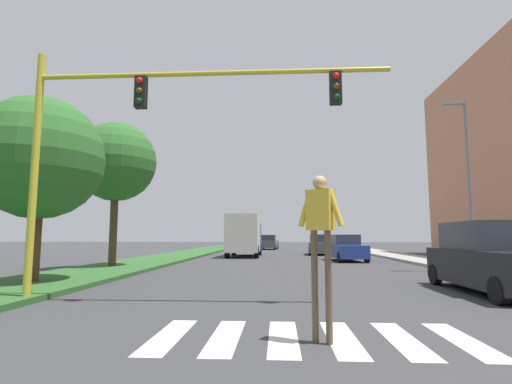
{
  "coord_description": "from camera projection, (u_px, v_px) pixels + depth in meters",
  "views": [
    {
      "loc": [
        -0.51,
        0.99,
        1.57
      ],
      "look_at": [
        -1.24,
        13.45,
        2.99
      ],
      "focal_mm": 27.04,
      "sensor_mm": 36.0,
      "label": 1
    }
  ],
  "objects": [
    {
      "name": "sedan_distant",
      "position": [
        320.0,
        245.0,
        32.35
      ],
      "size": [
        2.21,
        4.68,
        1.68
      ],
      "color": "#474C51",
      "rests_on": "ground_plane"
    },
    {
      "name": "suv_crossing",
      "position": [
        492.0,
        259.0,
        10.69
      ],
      "size": [
        2.01,
        4.62,
        1.97
      ],
      "color": "black",
      "rests_on": "ground_plane"
    },
    {
      "name": "crosswalk",
      "position": [
        312.0,
        338.0,
        5.93
      ],
      "size": [
        4.95,
        2.2,
        0.01
      ],
      "color": "silver",
      "rests_on": "ground_plane"
    },
    {
      "name": "traffic_light_gantry",
      "position": [
        138.0,
        122.0,
        9.45
      ],
      "size": [
        8.78,
        0.3,
        6.0
      ],
      "color": "gold",
      "rests_on": "median_strip"
    },
    {
      "name": "sedan_far_horizon",
      "position": [
        269.0,
        243.0,
        44.8
      ],
      "size": [
        2.23,
        4.55,
        1.67
      ],
      "color": "#474C51",
      "rests_on": "ground_plane"
    },
    {
      "name": "tree_far",
      "position": [
        116.0,
        162.0,
        18.83
      ],
      "size": [
        3.85,
        3.85,
        6.95
      ],
      "color": "#4C3823",
      "rests_on": "median_strip"
    },
    {
      "name": "sedan_midblock",
      "position": [
        345.0,
        249.0,
        24.29
      ],
      "size": [
        2.18,
        4.37,
        1.64
      ],
      "color": "navy",
      "rests_on": "ground_plane"
    },
    {
      "name": "truck_box_delivery",
      "position": [
        244.0,
        235.0,
        29.28
      ],
      "size": [
        2.4,
        6.2,
        3.1
      ],
      "color": "navy",
      "rests_on": "ground_plane"
    },
    {
      "name": "ground_plane",
      "position": [
        286.0,
        257.0,
        28.57
      ],
      "size": [
        140.0,
        140.0,
        0.0
      ],
      "primitive_type": "plane",
      "color": "#38383A"
    },
    {
      "name": "street_lamp_right",
      "position": [
        466.0,
        167.0,
        17.04
      ],
      "size": [
        1.02,
        0.24,
        7.5
      ],
      "color": "slate",
      "rests_on": "sidewalk_right"
    },
    {
      "name": "pedestrian_performer",
      "position": [
        321.0,
        230.0,
        5.84
      ],
      "size": [
        0.69,
        0.44,
        2.49
      ],
      "color": "brown",
      "rests_on": "ground_plane"
    },
    {
      "name": "sidewalk_right",
      "position": [
        410.0,
        258.0,
        26.1
      ],
      "size": [
        3.0,
        64.0,
        0.15
      ],
      "primitive_type": "cube",
      "color": "#9E9991",
      "rests_on": "ground_plane"
    },
    {
      "name": "median_strip",
      "position": [
        171.0,
        257.0,
        27.06
      ],
      "size": [
        3.81,
        64.0,
        0.15
      ],
      "primitive_type": "cube",
      "color": "#2D5B28",
      "rests_on": "ground_plane"
    },
    {
      "name": "tree_mid",
      "position": [
        40.0,
        158.0,
        12.55
      ],
      "size": [
        4.0,
        4.0,
        5.95
      ],
      "color": "#4C3823",
      "rests_on": "median_strip"
    }
  ]
}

